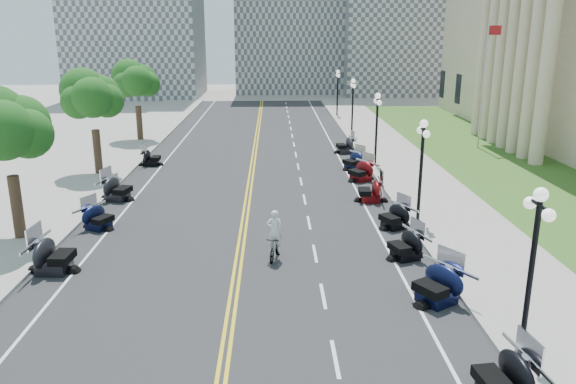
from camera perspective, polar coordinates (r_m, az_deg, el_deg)
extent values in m
plane|color=gray|center=(24.02, -4.93, -6.32)|extent=(160.00, 160.00, 0.00)
cube|color=#333335|center=(33.47, -3.98, 0.19)|extent=(16.00, 90.00, 0.01)
cube|color=yellow|center=(33.47, -4.19, 0.20)|extent=(0.12, 90.00, 0.00)
cube|color=yellow|center=(33.46, -3.78, 0.20)|extent=(0.12, 90.00, 0.00)
cube|color=white|center=(33.80, 6.92, 0.28)|extent=(0.12, 90.00, 0.00)
cube|color=white|center=(34.35, -14.71, 0.11)|extent=(0.12, 90.00, 0.00)
cube|color=white|center=(16.93, 4.82, -16.51)|extent=(0.12, 2.00, 0.00)
cube|color=white|center=(20.40, 3.59, -10.48)|extent=(0.12, 2.00, 0.00)
cube|color=white|center=(24.03, 2.75, -6.23)|extent=(0.12, 2.00, 0.00)
cube|color=white|center=(27.77, 2.14, -3.12)|extent=(0.12, 2.00, 0.00)
cube|color=white|center=(31.57, 1.68, -0.74)|extent=(0.12, 2.00, 0.00)
cube|color=white|center=(35.41, 1.33, 1.12)|extent=(0.12, 2.00, 0.00)
cube|color=white|center=(39.29, 1.04, 2.61)|extent=(0.12, 2.00, 0.00)
cube|color=white|center=(43.18, 0.80, 3.84)|extent=(0.12, 2.00, 0.00)
cube|color=white|center=(47.10, 0.60, 4.86)|extent=(0.12, 2.00, 0.00)
cube|color=white|center=(51.03, 0.43, 5.73)|extent=(0.12, 2.00, 0.00)
cube|color=white|center=(54.97, 0.29, 6.47)|extent=(0.12, 2.00, 0.00)
cube|color=white|center=(58.91, 0.16, 7.11)|extent=(0.12, 2.00, 0.00)
cube|color=white|center=(62.87, 0.05, 7.67)|extent=(0.12, 2.00, 0.00)
cube|color=white|center=(66.83, -0.05, 8.17)|extent=(0.12, 2.00, 0.00)
cube|color=white|center=(70.79, -0.13, 8.60)|extent=(0.12, 2.00, 0.00)
cube|color=white|center=(74.76, -0.21, 9.00)|extent=(0.12, 2.00, 0.00)
cube|color=#9E9991|center=(34.62, 13.65, 0.42)|extent=(5.00, 90.00, 0.15)
cube|color=#9E9991|center=(35.49, -21.18, 0.16)|extent=(5.00, 90.00, 0.15)
cube|color=#356023|center=(44.20, 19.80, 3.22)|extent=(9.00, 60.00, 0.10)
cube|color=gray|center=(86.49, -15.33, 18.03)|extent=(18.00, 14.00, 26.00)
cube|color=gray|center=(89.59, 12.23, 16.85)|extent=(20.00, 14.00, 22.00)
imported|color=#A51414|center=(23.25, -1.37, -5.65)|extent=(0.86, 1.80, 1.04)
imported|color=white|center=(22.77, -1.39, -2.34)|extent=(0.65, 0.43, 1.79)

